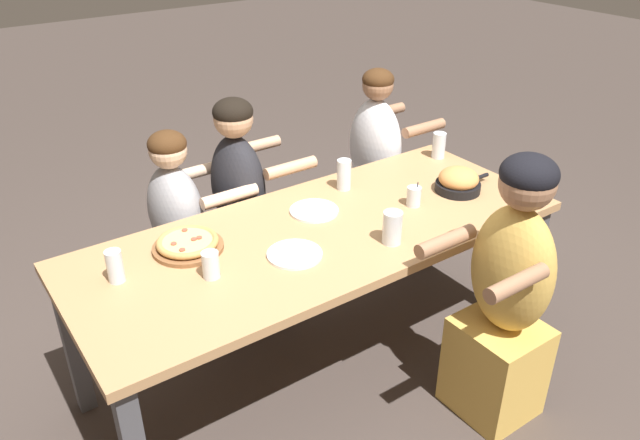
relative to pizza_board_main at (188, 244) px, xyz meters
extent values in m
plane|color=#423833|center=(0.52, -0.18, -0.77)|extent=(18.00, 18.00, 0.00)
cube|color=tan|center=(0.52, -0.18, -0.05)|extent=(2.13, 0.86, 0.04)
cube|color=#4C4C51|center=(1.53, -0.55, -0.42)|extent=(0.07, 0.07, 0.70)
cube|color=#4C4C51|center=(-0.48, 0.19, -0.42)|extent=(0.07, 0.07, 0.70)
cube|color=#4C4C51|center=(1.53, 0.19, -0.42)|extent=(0.07, 0.07, 0.70)
cylinder|color=brown|center=(0.00, 0.00, -0.02)|extent=(0.29, 0.29, 0.02)
torus|color=tan|center=(0.00, 0.00, 0.01)|extent=(0.25, 0.25, 0.03)
cylinder|color=#E5C675|center=(0.00, 0.00, 0.01)|extent=(0.21, 0.21, 0.02)
cylinder|color=#9E4C38|center=(0.02, -0.01, 0.02)|extent=(0.02, 0.02, 0.01)
cylinder|color=#9E4C38|center=(0.05, -0.01, 0.02)|extent=(0.02, 0.02, 0.01)
cylinder|color=#9E4C38|center=(0.02, 0.08, 0.02)|extent=(0.02, 0.02, 0.01)
cylinder|color=#9E4C38|center=(-0.05, -0.06, 0.02)|extent=(0.02, 0.02, 0.01)
cylinder|color=#9E4C38|center=(-0.06, 0.00, 0.02)|extent=(0.02, 0.02, 0.01)
cylinder|color=black|center=(1.28, -0.25, 0.00)|extent=(0.22, 0.22, 0.04)
cylinder|color=black|center=(1.44, -0.25, 0.01)|extent=(0.10, 0.02, 0.02)
ellipsoid|color=#D68E4C|center=(1.28, -0.25, 0.04)|extent=(0.19, 0.19, 0.10)
cylinder|color=white|center=(0.60, -0.03, -0.02)|extent=(0.22, 0.22, 0.01)
cube|color=#B7B7BC|center=(0.60, -0.03, -0.01)|extent=(0.14, 0.09, 0.01)
cylinder|color=white|center=(0.33, -0.29, -0.02)|extent=(0.22, 0.22, 0.01)
cube|color=#B7B7BC|center=(0.33, -0.29, -0.01)|extent=(0.16, 0.03, 0.01)
cylinder|color=silver|center=(1.01, -0.24, 0.02)|extent=(0.07, 0.07, 0.09)
cylinder|color=#1EA8DB|center=(1.01, -0.24, 0.01)|extent=(0.06, 0.06, 0.07)
cylinder|color=black|center=(1.02, -0.24, 0.03)|extent=(0.01, 0.01, 0.11)
cylinder|color=silver|center=(1.49, 0.10, 0.04)|extent=(0.07, 0.07, 0.14)
cylinder|color=silver|center=(-0.01, -0.23, 0.03)|extent=(0.07, 0.07, 0.11)
cylinder|color=black|center=(-0.01, -0.23, 0.01)|extent=(0.06, 0.06, 0.06)
cylinder|color=silver|center=(0.71, -0.43, 0.04)|extent=(0.08, 0.08, 0.14)
cylinder|color=black|center=(0.71, -0.43, 0.03)|extent=(0.07, 0.07, 0.10)
cylinder|color=silver|center=(-0.31, -0.06, 0.04)|extent=(0.06, 0.06, 0.13)
cylinder|color=black|center=(-0.31, -0.06, 0.01)|extent=(0.05, 0.05, 0.08)
cylinder|color=silver|center=(0.85, 0.08, 0.05)|extent=(0.07, 0.07, 0.15)
cylinder|color=silver|center=(0.85, 0.08, 0.01)|extent=(0.06, 0.06, 0.08)
cube|color=#232328|center=(0.48, 0.47, -0.55)|extent=(0.32, 0.34, 0.45)
ellipsoid|color=#232328|center=(0.48, 0.47, -0.06)|extent=(0.24, 0.36, 0.53)
sphere|color=tan|center=(0.48, 0.47, 0.29)|extent=(0.19, 0.19, 0.19)
ellipsoid|color=black|center=(0.48, 0.47, 0.33)|extent=(0.19, 0.19, 0.13)
cylinder|color=tan|center=(0.69, 0.64, 0.05)|extent=(0.28, 0.06, 0.06)
cylinder|color=tan|center=(0.69, 0.30, 0.05)|extent=(0.28, 0.06, 0.06)
cube|color=silver|center=(1.37, 0.47, -0.55)|extent=(0.32, 0.34, 0.45)
ellipsoid|color=silver|center=(1.37, 0.47, -0.05)|extent=(0.24, 0.36, 0.54)
sphere|color=#9E7051|center=(1.37, 0.47, 0.30)|extent=(0.17, 0.17, 0.17)
ellipsoid|color=#422814|center=(1.37, 0.47, 0.33)|extent=(0.18, 0.18, 0.12)
cylinder|color=#9E7051|center=(1.57, 0.64, 0.06)|extent=(0.28, 0.06, 0.06)
cylinder|color=#9E7051|center=(1.57, 0.30, 0.06)|extent=(0.28, 0.06, 0.06)
cube|color=#99999E|center=(0.14, 0.47, -0.55)|extent=(0.32, 0.34, 0.45)
ellipsoid|color=#99999E|center=(0.14, 0.47, -0.10)|extent=(0.24, 0.36, 0.45)
sphere|color=beige|center=(0.14, 0.47, 0.21)|extent=(0.17, 0.17, 0.17)
ellipsoid|color=#422814|center=(0.14, 0.47, 0.24)|extent=(0.18, 0.18, 0.12)
cylinder|color=beige|center=(0.35, 0.64, -0.01)|extent=(0.28, 0.06, 0.06)
cylinder|color=beige|center=(0.35, 0.30, -0.01)|extent=(0.28, 0.06, 0.06)
cube|color=gold|center=(0.99, -0.83, -0.55)|extent=(0.32, 0.34, 0.45)
ellipsoid|color=gold|center=(0.99, -0.83, -0.05)|extent=(0.24, 0.36, 0.55)
sphere|color=#9E7051|center=(0.99, -0.83, 0.33)|extent=(0.21, 0.21, 0.21)
ellipsoid|color=black|center=(0.99, -0.83, 0.36)|extent=(0.21, 0.21, 0.15)
cylinder|color=#9E7051|center=(0.78, -1.00, 0.07)|extent=(0.28, 0.06, 0.06)
cylinder|color=#9E7051|center=(0.78, -0.66, 0.07)|extent=(0.28, 0.06, 0.06)
camera|label=1|loc=(-0.80, -2.06, 1.30)|focal=35.00mm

